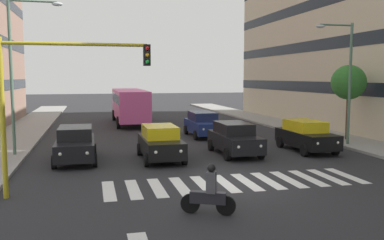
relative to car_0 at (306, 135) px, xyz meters
The scene contains 14 objects.
ground_plane 8.54m from the car_0, 42.82° to the left, with size 180.00×180.00×0.00m, color #262628.
building_left_block_0 19.20m from the car_0, 130.68° to the right, with size 10.12×25.88×20.05m.
crosswalk_markings 8.54m from the car_0, 42.82° to the left, with size 10.35×2.80×0.01m.
car_0 is the anchor object (origin of this frame).
car_1 4.29m from the car_0, ahead, with size 2.02×4.44×1.72m.
car_2 8.41m from the car_0, ahead, with size 2.02×4.44×1.72m.
car_3 12.54m from the car_0, ahead, with size 2.02×4.44×1.72m.
car_row2_0 8.02m from the car_0, 58.78° to the right, with size 2.02×4.44×1.72m.
bus_behind_traffic 18.39m from the car_0, 62.80° to the right, with size 2.78×10.50×3.00m.
motorcycle_with_rider 12.39m from the car_0, 47.79° to the left, with size 1.58×0.81×1.57m.
traffic_light_gantry 14.70m from the car_0, 24.12° to the left, with size 5.14×0.36×5.50m.
street_lamp_left 4.64m from the car_0, 164.73° to the right, with size 2.43×0.28×7.16m.
street_lamp_right 15.92m from the car_0, ahead, with size 2.71×0.28×8.00m.
street_tree_1 5.77m from the car_0, 149.77° to the right, with size 2.21×2.21×4.78m.
Camera 1 is at (5.50, 15.22, 4.17)m, focal length 38.85 mm.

